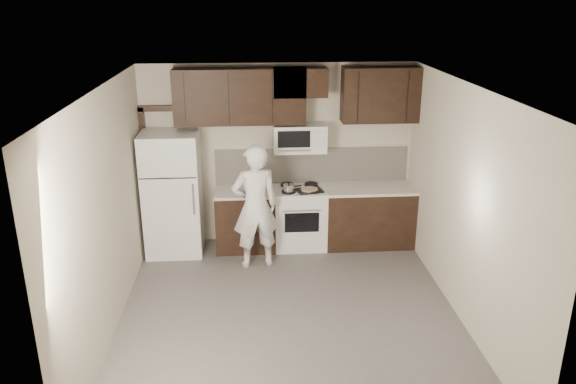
{
  "coord_description": "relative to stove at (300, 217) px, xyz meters",
  "views": [
    {
      "loc": [
        -0.43,
        -5.82,
        3.63
      ],
      "look_at": [
        0.05,
        0.9,
        1.24
      ],
      "focal_mm": 35.0,
      "sensor_mm": 36.0,
      "label": 1
    }
  ],
  "objects": [
    {
      "name": "saucepan",
      "position": [
        -0.18,
        -0.15,
        0.51
      ],
      "size": [
        0.27,
        0.16,
        0.15
      ],
      "color": "silver",
      "rests_on": "stove"
    },
    {
      "name": "person",
      "position": [
        -0.67,
        -0.6,
        0.42
      ],
      "size": [
        0.71,
        0.54,
        1.75
      ],
      "primitive_type": "imported",
      "rotation": [
        0.0,
        0.0,
        3.35
      ],
      "color": "white",
      "rests_on": "floor"
    },
    {
      "name": "microwave",
      "position": [
        -0.0,
        0.12,
        1.19
      ],
      "size": [
        0.76,
        0.42,
        0.4
      ],
      "color": "silver",
      "rests_on": "upper_cabinets"
    },
    {
      "name": "door_trim",
      "position": [
        -2.22,
        0.27,
        0.79
      ],
      "size": [
        0.5,
        0.08,
        2.12
      ],
      "color": "black",
      "rests_on": "floor"
    },
    {
      "name": "floor",
      "position": [
        -0.3,
        -1.94,
        -0.46
      ],
      "size": [
        4.5,
        4.5,
        0.0
      ],
      "primitive_type": "plane",
      "color": "#585553",
      "rests_on": "ground"
    },
    {
      "name": "refrigerator",
      "position": [
        -1.85,
        -0.05,
        0.44
      ],
      "size": [
        0.8,
        0.76,
        1.8
      ],
      "color": "silver",
      "rests_on": "floor"
    },
    {
      "name": "backsplash",
      "position": [
        0.2,
        0.3,
        0.72
      ],
      "size": [
        2.9,
        0.02,
        0.54
      ],
      "primitive_type": "cube",
      "color": "beige",
      "rests_on": "counter_run"
    },
    {
      "name": "back_wall",
      "position": [
        -0.3,
        0.31,
        0.89
      ],
      "size": [
        4.0,
        0.0,
        4.0
      ],
      "primitive_type": "plane",
      "rotation": [
        1.57,
        0.0,
        0.0
      ],
      "color": "#BCB4A0",
      "rests_on": "ground"
    },
    {
      "name": "pizza",
      "position": [
        0.12,
        -0.11,
        0.48
      ],
      "size": [
        0.29,
        0.29,
        0.02
      ],
      "primitive_type": "cylinder",
      "rotation": [
        0.0,
        0.0,
        0.21
      ],
      "color": "#D4BA8E",
      "rests_on": "baking_tray"
    },
    {
      "name": "counter_run",
      "position": [
        0.3,
        0.0,
        -0.0
      ],
      "size": [
        2.95,
        0.64,
        0.91
      ],
      "color": "black",
      "rests_on": "floor"
    },
    {
      "name": "stove",
      "position": [
        0.0,
        0.0,
        0.0
      ],
      "size": [
        0.76,
        0.66,
        0.94
      ],
      "color": "silver",
      "rests_on": "floor"
    },
    {
      "name": "upper_cabinets",
      "position": [
        -0.09,
        0.14,
        1.82
      ],
      "size": [
        3.48,
        0.35,
        0.78
      ],
      "color": "black",
      "rests_on": "back_wall"
    },
    {
      "name": "baking_tray",
      "position": [
        0.12,
        -0.11,
        0.46
      ],
      "size": [
        0.41,
        0.34,
        0.02
      ],
      "primitive_type": "cube",
      "rotation": [
        0.0,
        0.0,
        0.21
      ],
      "color": "black",
      "rests_on": "counter_run"
    },
    {
      "name": "ceiling",
      "position": [
        -0.3,
        -1.94,
        2.24
      ],
      "size": [
        4.5,
        4.5,
        0.0
      ],
      "primitive_type": "plane",
      "rotation": [
        3.14,
        0.0,
        0.0
      ],
      "color": "white",
      "rests_on": "back_wall"
    }
  ]
}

